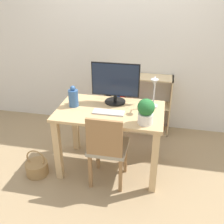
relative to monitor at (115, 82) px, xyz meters
name	(u,v)px	position (x,y,z in m)	size (l,w,h in m)	color
ground_plane	(110,166)	(-0.02, -0.20, -1.01)	(10.00, 10.00, 0.00)	#997F5B
wall_back	(127,38)	(-0.02, 0.92, 0.29)	(8.00, 0.05, 2.60)	silver
desk	(110,123)	(-0.02, -0.20, -0.40)	(1.15, 0.70, 0.77)	tan
monitor	(115,82)	(0.00, 0.00, 0.00)	(0.53, 0.23, 0.46)	black
keyboard	(109,112)	(-0.01, -0.28, -0.24)	(0.33, 0.12, 0.02)	#B2B2B7
vase	(73,97)	(-0.43, -0.19, -0.14)	(0.11, 0.11, 0.24)	#33598C
desk_lamp	(154,91)	(0.43, -0.09, -0.03)	(0.10, 0.19, 0.36)	#B7B7BC
potted_plant	(146,111)	(0.38, -0.42, -0.11)	(0.17, 0.17, 0.26)	silver
chair	(107,147)	(0.01, -0.48, -0.54)	(0.40, 0.40, 0.86)	#9E937F
bookshelf	(126,107)	(0.02, 0.75, -0.66)	(0.93, 0.28, 0.84)	#D8BC8C
basket	(37,168)	(-0.82, -0.50, -0.92)	(0.25, 0.25, 0.33)	#997547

